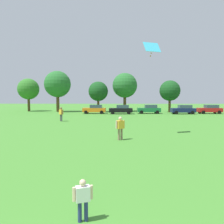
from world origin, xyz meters
name	(u,v)px	position (x,y,z in m)	size (l,w,h in m)	color
ground_plane	(112,118)	(0.00, 30.00, 0.00)	(160.00, 160.00, 0.00)	#42842D
child_kite_flyer	(83,197)	(0.01, 3.60, 0.60)	(0.46, 0.29, 1.02)	navy
adult_bystander	(120,126)	(1.01, 13.40, 0.97)	(0.64, 0.56, 1.63)	#8C7259
bystander_near_trees	(61,113)	(-6.33, 25.09, 1.06)	(0.63, 0.67, 1.79)	#4C4C51
kite	(152,48)	(3.48, 15.58, 6.85)	(1.44, 1.01, 1.16)	#3FBFE5
parked_car_orange_0	(95,109)	(-3.53, 38.43, 0.86)	(4.30, 2.02, 1.68)	orange
parked_car_black_1	(121,109)	(1.46, 37.78, 0.86)	(4.30, 2.02, 1.68)	black
parked_car_green_2	(149,109)	(6.82, 38.92, 0.86)	(4.30, 2.02, 1.68)	#196B38
parked_car_navy_3	(183,109)	(12.97, 37.98, 0.86)	(4.30, 2.02, 1.68)	#141E4C
parked_car_red_4	(210,109)	(18.21, 38.95, 0.86)	(4.30, 2.02, 1.68)	red
tree_far_left	(28,89)	(-19.17, 45.51, 4.94)	(4.69, 4.69, 7.31)	brown
tree_left	(58,84)	(-12.05, 43.63, 5.88)	(5.59, 5.59, 8.71)	brown
tree_center	(98,91)	(-3.30, 43.19, 4.34)	(4.13, 4.13, 6.43)	brown
tree_right	(125,86)	(2.36, 45.14, 5.68)	(5.40, 5.40, 8.42)	brown
tree_far_right	(170,91)	(11.61, 42.86, 4.46)	(4.24, 4.24, 6.61)	brown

